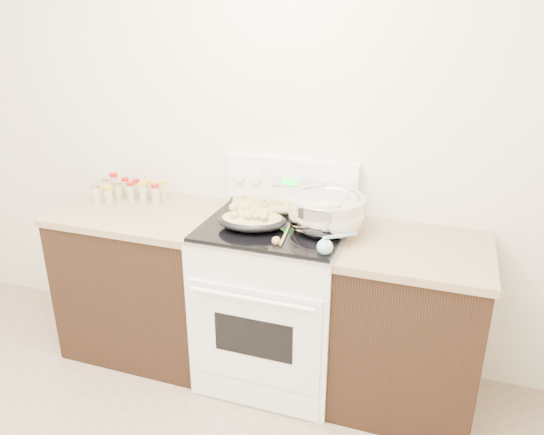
% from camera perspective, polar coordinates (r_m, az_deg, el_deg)
% --- Properties ---
extents(counter_left, '(0.93, 0.67, 0.92)m').
position_cam_1_polar(counter_left, '(3.34, -13.32, -6.48)').
color(counter_left, black).
rests_on(counter_left, ground).
extents(counter_right, '(0.73, 0.67, 0.92)m').
position_cam_1_polar(counter_right, '(2.90, 14.43, -11.26)').
color(counter_right, black).
rests_on(counter_right, ground).
extents(kitchen_range, '(0.78, 0.73, 1.22)m').
position_cam_1_polar(kitchen_range, '(3.00, 0.34, -8.70)').
color(kitchen_range, white).
rests_on(kitchen_range, ground).
extents(mixing_bowl, '(0.48, 0.48, 0.23)m').
position_cam_1_polar(mixing_bowl, '(2.71, 5.83, 0.52)').
color(mixing_bowl, silver).
rests_on(mixing_bowl, kitchen_range).
extents(roasting_pan, '(0.40, 0.32, 0.11)m').
position_cam_1_polar(roasting_pan, '(2.73, -2.18, -0.23)').
color(roasting_pan, black).
rests_on(roasting_pan, kitchen_range).
extents(baking_sheet, '(0.49, 0.41, 0.06)m').
position_cam_1_polar(baking_sheet, '(3.01, -0.74, 1.35)').
color(baking_sheet, black).
rests_on(baking_sheet, kitchen_range).
extents(wooden_spoon, '(0.06, 0.27, 0.04)m').
position_cam_1_polar(wooden_spoon, '(2.60, 0.86, -2.22)').
color(wooden_spoon, tan).
rests_on(wooden_spoon, kitchen_range).
extents(blue_ladle, '(0.15, 0.25, 0.10)m').
position_cam_1_polar(blue_ladle, '(2.48, 5.93, -3.03)').
color(blue_ladle, '#8BC1CF').
rests_on(blue_ladle, kitchen_range).
extents(spice_jars, '(0.39, 0.24, 0.13)m').
position_cam_1_polar(spice_jars, '(3.32, -15.17, 2.89)').
color(spice_jars, '#BFB28C').
rests_on(spice_jars, counter_left).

